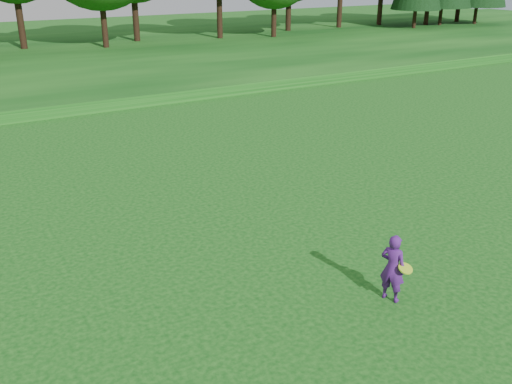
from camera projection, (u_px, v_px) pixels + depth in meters
ground at (352, 300)px, 12.25m from camera, size 140.00×140.00×0.00m
berm at (38, 63)px, 39.36m from camera, size 130.00×30.00×0.60m
walking_path at (94, 108)px, 28.26m from camera, size 130.00×1.60×0.04m
woman at (393, 268)px, 12.00m from camera, size 0.56×0.73×1.53m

